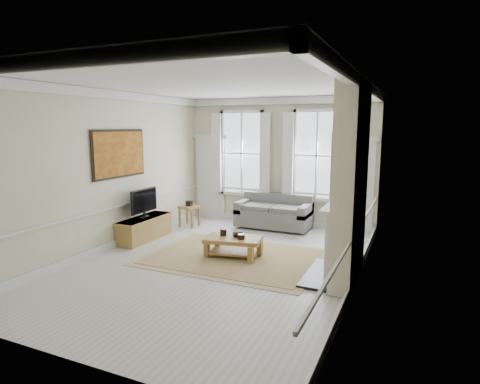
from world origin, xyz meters
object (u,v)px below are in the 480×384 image
at_px(coffee_table, 233,241).
at_px(tv_stand, 144,229).
at_px(side_table, 189,210).
at_px(sofa, 274,214).

xyz_separation_m(coffee_table, tv_stand, (-2.45, 0.32, -0.07)).
distance_m(side_table, tv_stand, 1.59).
height_order(sofa, side_table, sofa).
bearing_deg(tv_stand, sofa, 43.91).
xyz_separation_m(sofa, coffee_table, (0.04, -2.65, -0.02)).
bearing_deg(coffee_table, side_table, 128.33).
bearing_deg(sofa, coffee_table, -89.16).
distance_m(side_table, coffee_table, 2.86).
height_order(sofa, coffee_table, sofa).
bearing_deg(coffee_table, tv_stand, 161.75).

